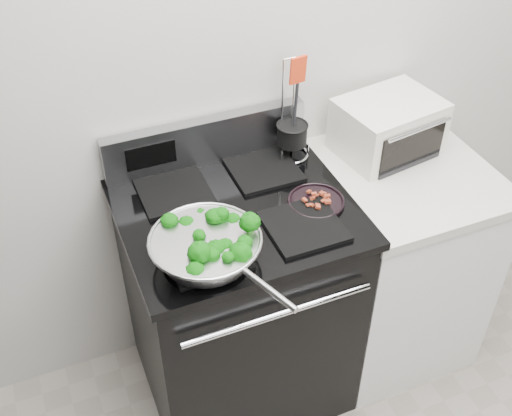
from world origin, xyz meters
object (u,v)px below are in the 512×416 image
utensil_holder (292,139)px  toaster_oven (388,127)px  gas_range (239,301)px  bacon_plate (316,199)px  skillet (206,247)px

utensil_holder → toaster_oven: utensil_holder is taller
gas_range → toaster_oven: toaster_oven is taller
utensil_holder → bacon_plate: bearing=-105.0°
skillet → bacon_plate: size_ratio=2.74×
skillet → utensil_holder: size_ratio=1.31×
bacon_plate → utensil_holder: utensil_holder is taller
toaster_oven → utensil_holder: bearing=160.8°
gas_range → skillet: 0.58m
skillet → toaster_oven: toaster_oven is taller
bacon_plate → toaster_oven: size_ratio=0.48×
bacon_plate → gas_range: bearing=164.2°
utensil_holder → toaster_oven: (0.37, -0.07, 0.00)m
gas_range → skillet: bearing=-131.8°
utensil_holder → toaster_oven: bearing=-17.3°
bacon_plate → utensil_holder: 0.30m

